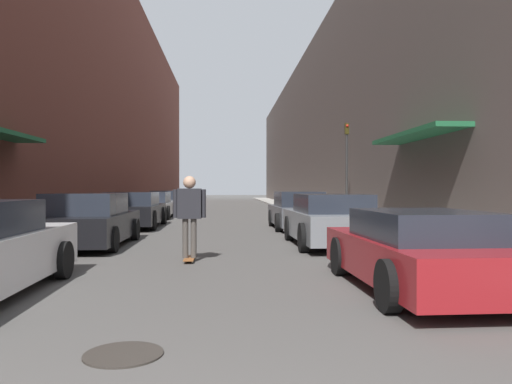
{
  "coord_description": "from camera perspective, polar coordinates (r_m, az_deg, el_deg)",
  "views": [
    {
      "loc": [
        0.43,
        -1.45,
        1.48
      ],
      "look_at": [
        1.27,
        12.52,
        1.36
      ],
      "focal_mm": 35.0,
      "sensor_mm": 36.0,
      "label": 1
    }
  ],
  "objects": [
    {
      "name": "parked_car_left_2",
      "position": [
        19.11,
        -13.82,
        -2.02
      ],
      "size": [
        2.02,
        4.83,
        1.32
      ],
      "color": "black",
      "rests_on": "ground"
    },
    {
      "name": "building_row_right",
      "position": [
        35.96,
        8.74,
        6.94
      ],
      "size": [
        4.9,
        66.96,
        11.05
      ],
      "color": "#564C47",
      "rests_on": "ground"
    },
    {
      "name": "parked_car_left_3",
      "position": [
        24.63,
        -11.86,
        -1.53
      ],
      "size": [
        2.0,
        4.03,
        1.28
      ],
      "color": "silver",
      "rests_on": "ground"
    },
    {
      "name": "building_row_left",
      "position": [
        36.44,
        -16.95,
        10.2
      ],
      "size": [
        4.9,
        66.96,
        15.28
      ],
      "color": "brown",
      "rests_on": "ground"
    },
    {
      "name": "parked_car_left_5",
      "position": [
        35.17,
        -9.12,
        -0.94
      ],
      "size": [
        2.01,
        4.45,
        1.26
      ],
      "color": "maroon",
      "rests_on": "ground"
    },
    {
      "name": "curb_strip_left",
      "position": [
        35.39,
        -12.35,
        -1.82
      ],
      "size": [
        1.8,
        66.96,
        0.12
      ],
      "color": "#A3A099",
      "rests_on": "ground"
    },
    {
      "name": "parked_car_right_0",
      "position": [
        7.58,
        18.11,
        -6.42
      ],
      "size": [
        1.88,
        4.18,
        1.15
      ],
      "color": "maroon",
      "rests_on": "ground"
    },
    {
      "name": "parked_car_left_1",
      "position": [
        13.3,
        -18.6,
        -3.15
      ],
      "size": [
        1.99,
        4.49,
        1.34
      ],
      "color": "black",
      "rests_on": "ground"
    },
    {
      "name": "parked_car_left_4",
      "position": [
        29.65,
        -10.27,
        -1.15
      ],
      "size": [
        1.89,
        4.11,
        1.31
      ],
      "color": "#515459",
      "rests_on": "ground"
    },
    {
      "name": "skateboarder",
      "position": [
        10.06,
        -7.61,
        -1.92
      ],
      "size": [
        0.66,
        0.78,
        1.71
      ],
      "color": "brown",
      "rests_on": "ground"
    },
    {
      "name": "curb_strip_right",
      "position": [
        35.26,
        4.12,
        -1.82
      ],
      "size": [
        1.8,
        66.96,
        0.12
      ],
      "color": "#A3A099",
      "rests_on": "ground"
    },
    {
      "name": "parked_car_right_1",
      "position": [
        12.85,
        8.52,
        -3.24
      ],
      "size": [
        1.98,
        4.28,
        1.32
      ],
      "color": "gray",
      "rests_on": "ground"
    },
    {
      "name": "parked_car_right_2",
      "position": [
        17.97,
        4.83,
        -2.19
      ],
      "size": [
        1.87,
        4.01,
        1.34
      ],
      "color": "#515459",
      "rests_on": "ground"
    },
    {
      "name": "traffic_light",
      "position": [
        20.76,
        10.33,
        3.44
      ],
      "size": [
        0.16,
        0.22,
        4.0
      ],
      "color": "#2D2D2D",
      "rests_on": "curb_strip_right"
    },
    {
      "name": "manhole_cover",
      "position": [
        4.76,
        -14.91,
        -17.48
      ],
      "size": [
        0.7,
        0.7,
        0.02
      ],
      "color": "#332D28",
      "rests_on": "ground"
    },
    {
      "name": "ground",
      "position": [
        28.28,
        -4.3,
        -2.51
      ],
      "size": [
        147.31,
        147.31,
        0.0
      ],
      "primitive_type": "plane",
      "color": "#4C4947"
    }
  ]
}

